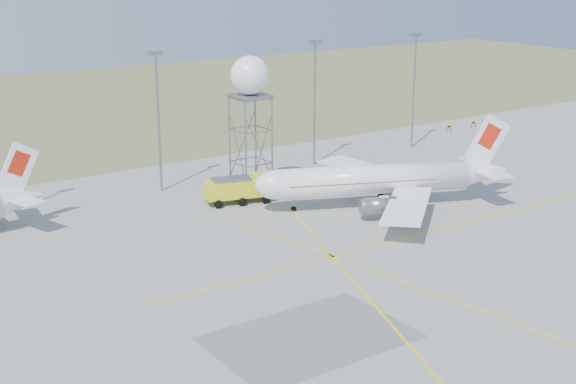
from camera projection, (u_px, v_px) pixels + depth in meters
grass_strip at (58, 109)px, 182.48m from camera, size 400.00×120.00×0.03m
mast_b at (158, 110)px, 115.17m from camera, size 2.20×0.50×20.50m
mast_c at (315, 92)px, 130.40m from camera, size 2.20×0.50×20.50m
mast_d at (414, 81)px, 142.38m from camera, size 2.20×0.50×20.50m
taxi_sign_near at (449, 127)px, 158.75m from camera, size 1.60×0.17×1.20m
taxi_sign_far at (473, 123)px, 162.56m from camera, size 1.60×0.17×1.20m
airliner_main at (378, 180)px, 110.14m from camera, size 34.79×32.52×12.35m
radar_tower at (250, 118)px, 113.99m from camera, size 5.54×5.54×20.05m
fire_truck at (241, 190)px, 112.33m from camera, size 10.11×5.79×3.84m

